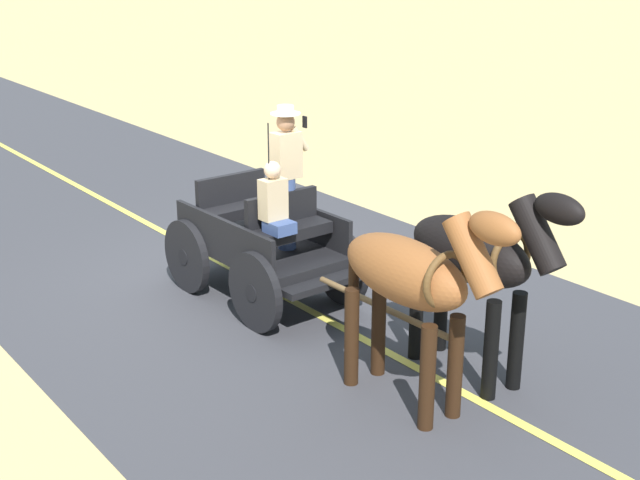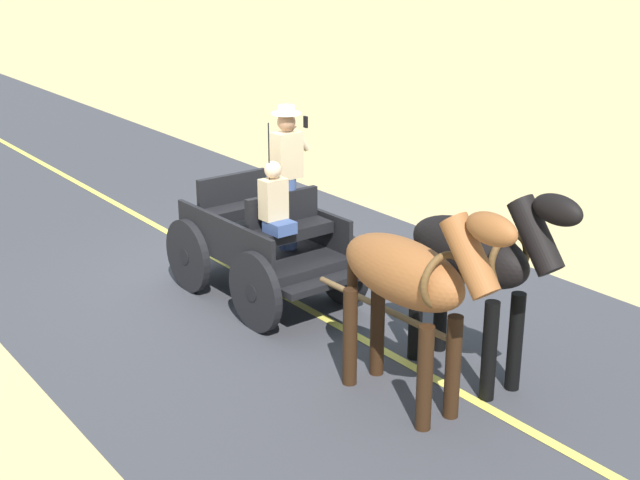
# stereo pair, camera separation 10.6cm
# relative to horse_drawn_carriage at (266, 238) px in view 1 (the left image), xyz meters

# --- Properties ---
(ground_plane) EXTENTS (200.00, 200.00, 0.00)m
(ground_plane) POSITION_rel_horse_drawn_carriage_xyz_m (-0.19, -0.69, -0.82)
(ground_plane) COLOR tan
(road_surface) EXTENTS (6.71, 160.00, 0.01)m
(road_surface) POSITION_rel_horse_drawn_carriage_xyz_m (-0.19, -0.69, -0.81)
(road_surface) COLOR #38383D
(road_surface) RESTS_ON ground
(road_centre_stripe) EXTENTS (0.12, 160.00, 0.00)m
(road_centre_stripe) POSITION_rel_horse_drawn_carriage_xyz_m (-0.19, -0.69, -0.81)
(road_centre_stripe) COLOR #DBCC4C
(road_centre_stripe) RESTS_ON road_surface
(horse_drawn_carriage) EXTENTS (1.46, 4.51, 2.50)m
(horse_drawn_carriage) POSITION_rel_horse_drawn_carriage_xyz_m (0.00, 0.00, 0.00)
(horse_drawn_carriage) COLOR black
(horse_drawn_carriage) RESTS_ON ground
(horse_near_side) EXTENTS (0.61, 2.13, 2.21)m
(horse_near_side) POSITION_rel_horse_drawn_carriage_xyz_m (-0.52, 3.02, 0.51)
(horse_near_side) COLOR black
(horse_near_side) RESTS_ON ground
(horse_off_side) EXTENTS (0.56, 2.13, 2.21)m
(horse_off_side) POSITION_rel_horse_drawn_carriage_xyz_m (0.39, 3.04, 0.51)
(horse_off_side) COLOR brown
(horse_off_side) RESTS_ON ground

